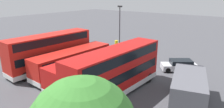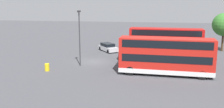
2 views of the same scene
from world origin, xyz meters
name	(u,v)px [view 1 (image 1 of 2)]	position (x,y,z in m)	size (l,w,h in m)	color
ground_plane	(127,57)	(0.00, 0.00, 0.00)	(140.00, 140.00, 0.00)	#47474C
bus_double_decker_near_end	(116,70)	(-5.50, 10.51, 2.45)	(3.13, 11.67, 4.55)	#B71411
bus_single_deck_second	(93,67)	(-1.70, 9.54, 1.62)	(2.86, 11.70, 2.95)	#B71411
bus_single_deck_third	(73,61)	(1.73, 9.46, 1.62)	(2.98, 10.76, 2.95)	red
bus_double_decker_fourth	(51,51)	(5.20, 10.04, 2.45)	(3.23, 11.37, 4.55)	red
box_truck_blue	(188,89)	(-11.80, 8.75, 1.71)	(4.46, 7.90, 3.20)	#595960
car_hatchback_silver	(180,65)	(-8.30, 0.64, 0.70)	(4.59, 4.07, 1.43)	silver
lamp_post_tall	(120,26)	(2.53, -1.45, 4.48)	(0.70, 0.30, 7.62)	#38383D
waste_bin_yellow	(116,43)	(5.72, -4.98, 0.47)	(0.60, 0.60, 0.95)	yellow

